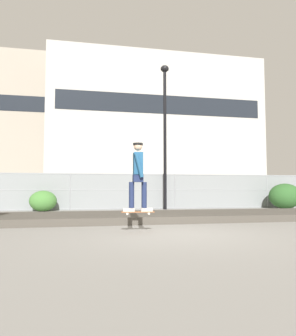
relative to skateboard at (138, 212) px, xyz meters
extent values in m
plane|color=gray|center=(0.70, -0.37, -0.50)|extent=(120.00, 120.00, 0.00)
cube|color=#4C473F|center=(0.70, 3.05, -0.38)|extent=(17.39, 3.02, 0.23)
cube|color=#9E5B33|center=(0.00, 0.00, 0.00)|extent=(0.81, 0.25, 0.02)
cylinder|color=silver|center=(0.27, 0.07, -0.03)|extent=(0.06, 0.03, 0.05)
cylinder|color=silver|center=(0.25, -0.11, -0.03)|extent=(0.06, 0.03, 0.05)
cylinder|color=silver|center=(-0.25, 0.11, -0.03)|extent=(0.06, 0.03, 0.05)
cylinder|color=silver|center=(-0.27, -0.07, -0.03)|extent=(0.06, 0.03, 0.05)
cube|color=#99999E|center=(0.26, -0.02, -0.01)|extent=(0.06, 0.14, 0.01)
cube|color=#99999E|center=(-0.26, 0.02, -0.01)|extent=(0.06, 0.14, 0.01)
cube|color=#B2ADA8|center=(0.22, -0.02, 0.06)|extent=(0.29, 0.12, 0.09)
cube|color=#B2ADA8|center=(-0.22, 0.02, 0.06)|extent=(0.29, 0.12, 0.09)
cylinder|color=#1E284C|center=(0.15, -0.01, 0.42)|extent=(0.13, 0.13, 0.63)
cylinder|color=#1E284C|center=(-0.15, 0.01, 0.42)|extent=(0.13, 0.13, 0.63)
cube|color=#1E284C|center=(0.00, 0.00, 0.82)|extent=(0.26, 0.36, 0.18)
cube|color=navy|center=(0.00, 0.00, 1.18)|extent=(0.25, 0.39, 0.54)
cylinder|color=navy|center=(0.02, 0.24, 1.12)|extent=(0.24, 0.11, 0.58)
cylinder|color=navy|center=(-0.02, -0.24, 1.12)|extent=(0.24, 0.11, 0.58)
sphere|color=tan|center=(0.00, 0.00, 1.61)|extent=(0.21, 0.21, 0.21)
cylinder|color=black|center=(0.00, 0.00, 1.66)|extent=(0.24, 0.24, 0.05)
cylinder|color=gray|center=(-2.03, 8.62, 0.43)|extent=(0.06, 0.06, 1.85)
cylinder|color=gray|center=(3.43, 8.62, 0.43)|extent=(0.06, 0.06, 1.85)
cylinder|color=gray|center=(8.88, 8.62, 0.43)|extent=(0.06, 0.06, 1.85)
cylinder|color=gray|center=(0.70, 8.62, 1.31)|extent=(27.27, 0.04, 0.04)
cylinder|color=gray|center=(0.70, 8.62, 0.52)|extent=(27.27, 0.04, 0.04)
cylinder|color=gray|center=(0.70, 8.62, -0.44)|extent=(27.27, 0.04, 0.04)
cube|color=gray|center=(0.70, 8.62, 0.43)|extent=(27.27, 0.01, 1.85)
cylinder|color=black|center=(2.79, 8.25, 3.14)|extent=(0.16, 0.16, 7.28)
ellipsoid|color=black|center=(2.79, 8.25, 6.96)|extent=(0.44, 0.44, 0.36)
cube|color=navy|center=(-3.84, 11.19, 0.17)|extent=(4.49, 2.02, 0.70)
cube|color=#23282D|center=(-4.04, 11.20, 0.84)|extent=(2.28, 1.71, 0.64)
cylinder|color=black|center=(-2.44, 11.98, -0.18)|extent=(0.65, 0.27, 0.64)
cylinder|color=black|center=(-2.52, 10.27, -0.18)|extent=(0.65, 0.27, 0.64)
cylinder|color=black|center=(-5.16, 12.11, -0.18)|extent=(0.65, 0.27, 0.64)
cylinder|color=black|center=(-5.25, 10.41, -0.18)|extent=(0.65, 0.27, 0.64)
cube|color=#B7BABF|center=(2.06, 10.80, 0.17)|extent=(4.55, 2.21, 0.70)
cube|color=#23282D|center=(1.86, 10.78, 0.84)|extent=(2.34, 1.80, 0.64)
cylinder|color=black|center=(3.33, 11.78, -0.18)|extent=(0.66, 0.30, 0.64)
cylinder|color=black|center=(3.50, 10.07, -0.18)|extent=(0.66, 0.30, 0.64)
cylinder|color=black|center=(0.62, 11.52, -0.18)|extent=(0.66, 0.30, 0.64)
cylinder|color=black|center=(0.78, 9.81, -0.18)|extent=(0.66, 0.30, 0.64)
cube|color=silver|center=(8.56, 10.72, 0.17)|extent=(4.53, 2.16, 0.70)
cube|color=#23282D|center=(8.36, 10.70, 0.84)|extent=(2.32, 1.78, 0.64)
cylinder|color=black|center=(9.85, 11.69, -0.18)|extent=(0.66, 0.29, 0.64)
cylinder|color=black|center=(9.99, 9.98, -0.18)|extent=(0.66, 0.29, 0.64)
cylinder|color=black|center=(7.13, 11.46, -0.18)|extent=(0.66, 0.29, 0.64)
cylinder|color=black|center=(7.27, 9.76, -0.18)|extent=(0.66, 0.29, 0.64)
cube|color=#9E9384|center=(-9.88, 50.26, 11.10)|extent=(18.13, 13.68, 23.20)
cube|color=#1E232B|center=(-9.88, 43.40, 13.89)|extent=(16.68, 0.04, 2.50)
cube|color=#B2AFA8|center=(8.55, 37.08, 9.35)|extent=(29.90, 10.20, 19.70)
cube|color=#1E232B|center=(8.55, 31.96, 11.71)|extent=(27.50, 0.04, 2.50)
ellipsoid|color=#477F38|center=(-3.24, 7.99, -0.01)|extent=(1.27, 1.04, 0.98)
ellipsoid|color=#2D5B28|center=(9.23, 7.51, 0.17)|extent=(1.74, 1.43, 1.35)
camera|label=1|loc=(-1.23, -7.54, 0.57)|focal=33.41mm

